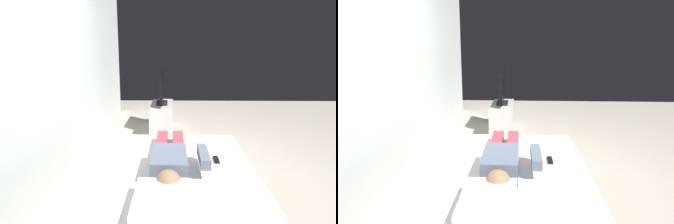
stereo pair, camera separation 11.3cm
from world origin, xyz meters
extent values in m
plane|color=#ADA393|center=(0.00, 0.00, 0.00)|extent=(10.00, 10.00, 0.00)
cube|color=silver|center=(0.40, 1.57, 1.40)|extent=(6.40, 0.10, 2.80)
cube|color=brown|center=(-0.98, 0.30, 0.15)|extent=(1.95, 1.58, 0.30)
cube|color=white|center=(-0.98, 0.30, 0.42)|extent=(1.87, 1.50, 0.24)
cube|color=white|center=(-1.63, 0.30, 0.60)|extent=(0.48, 0.34, 0.12)
cube|color=slate|center=(-1.08, 0.26, 0.63)|extent=(0.48, 0.28, 0.18)
sphere|color=#936B4C|center=(-1.41, 0.26, 0.63)|extent=(0.18, 0.18, 0.18)
cube|color=#993842|center=(-0.54, 0.18, 0.60)|extent=(0.60, 0.11, 0.11)
cube|color=#993842|center=(-0.54, 0.34, 0.60)|extent=(0.60, 0.11, 0.11)
cube|color=slate|center=(-1.02, -0.02, 0.67)|extent=(0.40, 0.08, 0.08)
cube|color=black|center=(-0.80, -0.16, 0.55)|extent=(0.15, 0.04, 0.02)
cube|color=#B7B2AD|center=(1.97, 0.44, 0.25)|extent=(1.10, 0.40, 0.50)
cube|color=black|center=(1.97, 0.44, 0.53)|extent=(0.32, 0.20, 0.05)
cube|color=black|center=(1.97, 0.44, 0.82)|extent=(0.88, 0.05, 0.54)
camera|label=1|loc=(-3.19, 0.23, 1.54)|focal=30.30mm
camera|label=2|loc=(-3.19, 0.12, 1.54)|focal=30.30mm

